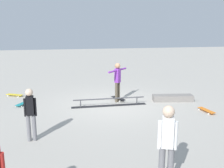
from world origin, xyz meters
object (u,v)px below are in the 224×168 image
Objects in this scene: bystander_white_shirt at (167,142)px; loose_skateboard_orange at (206,110)px; loose_skateboard_teal at (23,103)px; skater_main at (118,79)px; skateboard_main at (118,98)px; loose_skateboard_yellow at (15,95)px; grind_rail at (109,102)px; skate_ledge at (173,98)px; bystander_black_shirt at (30,112)px.

loose_skateboard_orange is at bearing -109.47° from bystander_white_shirt.
loose_skateboard_teal is (6.74, -2.44, 0.00)m from loose_skateboard_orange.
loose_skateboard_orange is at bearing 99.32° from skater_main.
skateboard_main is 3.95m from loose_skateboard_teal.
loose_skateboard_yellow is at bearing 55.16° from loose_skateboard_orange.
grind_rail is 2.82m from skate_ledge.
loose_skateboard_orange and loose_skateboard_yellow have the same top height.
skate_ledge is 2.13× the size of loose_skateboard_yellow.
skate_ledge is 2.08× the size of skateboard_main.
skateboard_main is 0.49× the size of bystander_white_shirt.
loose_skateboard_teal is at bearing 65.87° from skateboard_main.
loose_skateboard_yellow is at bearing -67.45° from skater_main.
skater_main is (2.34, -0.42, 0.83)m from skate_ledge.
grind_rail is at bearing -134.13° from bystander_black_shirt.
bystander_black_shirt is at bearing 39.59° from loose_skateboard_teal.
loose_skateboard_yellow is (4.40, -1.86, -0.88)m from skater_main.
loose_skateboard_teal is at bearing -6.90° from skate_ledge.
skate_ledge is (-2.81, -0.11, -0.01)m from grind_rail.
skater_main is 4.86m from loose_skateboard_yellow.
loose_skateboard_yellow is (1.17, -5.15, -0.76)m from bystander_black_shirt.
grind_rail is at bearing 2.33° from skate_ledge.
grind_rail is 1.85× the size of skater_main.
bystander_white_shirt is 8.87m from loose_skateboard_yellow.
bystander_white_shirt is 2.03× the size of loose_skateboard_orange.
grind_rail is 1.83× the size of bystander_white_shirt.
skater_main is at bearing -174.13° from loose_skateboard_yellow.
loose_skateboard_orange is (-2.88, 2.11, -0.88)m from skater_main.
loose_skateboard_orange is at bearing 156.48° from grind_rail.
bystander_black_shirt reaches higher than skateboard_main.
bystander_black_shirt is (3.23, 3.29, -0.12)m from skater_main.
loose_skateboard_orange and loose_skateboard_teal have the same top height.
bystander_black_shirt is 3.88m from bystander_white_shirt.
loose_skateboard_yellow is (3.87, -7.94, -0.86)m from bystander_white_shirt.
bystander_black_shirt is at bearing 114.09° from skateboard_main.
bystander_black_shirt is at bearing 131.56° from loose_skateboard_yellow.
loose_skateboard_teal and loose_skateboard_yellow have the same top height.
skateboard_main is 3.65m from loose_skateboard_orange.
loose_skateboard_yellow is at bearing -76.31° from bystander_black_shirt.
grind_rail reaches higher than skateboard_main.
loose_skateboard_yellow is at bearing -18.68° from skate_ledge.
skater_main reaches higher than skateboard_main.
bystander_black_shirt is (2.76, 2.76, 0.69)m from grind_rail.
grind_rail is 0.94m from skateboard_main.
loose_skateboard_orange is 8.29m from loose_skateboard_yellow.
skater_main reaches higher than grind_rail.
loose_skateboard_yellow is (7.28, -3.97, 0.00)m from loose_skateboard_orange.
skater_main is 6.10m from bystander_white_shirt.
skateboard_main and loose_skateboard_orange have the same top height.
bystander_white_shirt is at bearing 57.19° from loose_skateboard_teal.
bystander_white_shirt reaches higher than skater_main.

